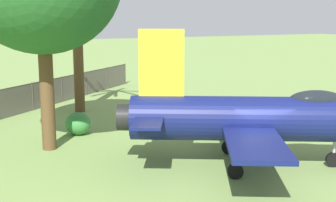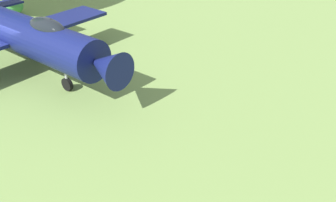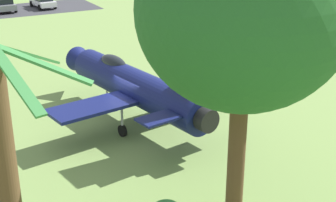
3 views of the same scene
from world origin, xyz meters
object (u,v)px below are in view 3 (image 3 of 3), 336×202
Objects in this scene: parked_car_white at (43,1)px; parked_car_gray at (3,4)px; shade_tree at (245,10)px; display_jet at (133,84)px; palm_tree at (8,201)px; info_plaque at (243,77)px.

parked_car_white is 4.41m from parked_car_gray.
parked_car_gray is (34.31, -26.86, -6.79)m from shade_tree.
palm_tree is at bearing 134.52° from display_jet.
shade_tree reaches higher than palm_tree.
shade_tree is 2.36× the size of parked_car_gray.
parked_car_white is at bearing -43.82° from shade_tree.
shade_tree is 1.34× the size of palm_tree.
info_plaque is (-0.13, -20.54, -3.23)m from palm_tree.
shade_tree reaches higher than parked_car_white.
parked_car_gray is at bearing -48.10° from palm_tree.
parked_car_gray is at bearing -38.05° from shade_tree.
palm_tree is 20.79m from info_plaque.
info_plaque is at bearing -92.66° from display_jet.
palm_tree is 7.09× the size of info_plaque.
display_jet is 10.16× the size of info_plaque.
shade_tree reaches higher than display_jet.
display_jet reaches higher than parked_car_white.
display_jet is 11.18m from shade_tree.
display_jet is 1.43× the size of palm_tree.
info_plaque is at bearing -178.23° from parked_car_white.
parked_car_white is 0.98× the size of parked_car_gray.
palm_tree is 1.76× the size of parked_car_gray.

